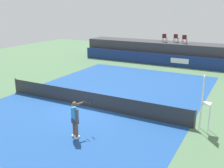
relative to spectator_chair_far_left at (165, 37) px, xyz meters
The scene contains 13 objects.
ground_plane 12.38m from the spectator_chair_far_left, 89.04° to the right, with size 48.00×48.00×0.00m, color #4C704C.
court_inner 15.32m from the spectator_chair_far_left, 89.23° to the right, with size 12.00×22.00×0.00m, color #1C478C.
sponsor_wall 2.63m from the spectator_chair_far_left, 82.45° to the right, with size 18.00×0.22×1.20m.
spectator_platform 1.62m from the spectator_chair_far_left, 46.85° to the left, with size 18.00×2.80×2.20m, color #38383D.
spectator_chair_far_left is the anchor object (origin of this frame).
spectator_chair_left 1.20m from the spectator_chair_far_left, 14.66° to the left, with size 0.48×0.48×0.89m.
spectator_chair_center 2.16m from the spectator_chair_far_left, ahead, with size 0.45×0.45×0.89m.
umpire_chair 16.56m from the spectator_chair_far_left, 65.95° to the right, with size 0.46×0.46×2.76m.
tennis_net 15.25m from the spectator_chair_far_left, 89.23° to the right, with size 12.40×0.02×0.95m, color #2D2D2D.
net_post_near 16.38m from the spectator_chair_far_left, 111.68° to the right, with size 0.10×0.10×1.00m, color #4C4C51.
net_post_far 16.53m from the spectator_chair_far_left, 67.00° to the right, with size 0.10×0.10×1.00m, color #4C4C51.
tennis_player 18.78m from the spectator_chair_far_left, 84.66° to the right, with size 0.62×1.26×1.77m.
tennis_ball 14.24m from the spectator_chair_far_left, 91.33° to the right, with size 0.07×0.07×0.07m, color #D8EA33.
Camera 1 is at (8.24, -12.48, 5.84)m, focal length 42.15 mm.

